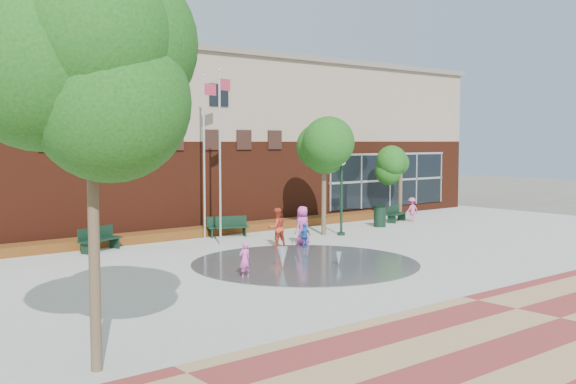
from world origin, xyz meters
TOP-DOWN VIEW (x-y plane):
  - ground at (0.00, 0.00)m, footprint 120.00×120.00m
  - plaza_concrete at (0.00, 4.00)m, footprint 46.00×18.00m
  - paver_band at (0.00, -7.00)m, footprint 46.00×6.00m
  - splash_pad at (0.00, 3.00)m, footprint 8.40×8.40m
  - library_building at (0.00, 17.48)m, footprint 44.40×10.40m
  - flower_bed at (0.00, 11.60)m, footprint 26.00×1.20m
  - flagpole_left at (0.01, 8.60)m, footprint 0.84×0.39m
  - flagpole_right at (0.65, 10.88)m, footprint 0.91×0.32m
  - lamp_right at (6.16, 7.50)m, footprint 0.40×0.40m
  - bench_left at (-4.76, 10.33)m, footprint 2.07×1.34m
  - bench_mid at (1.66, 10.51)m, footprint 2.00×1.18m
  - bench_right at (12.26, 9.44)m, footprint 1.91×1.13m
  - trash_can at (9.95, 8.54)m, footprint 0.68×0.68m
  - tree_big_left at (-10.80, -3.27)m, footprint 5.11×5.11m
  - tree_mid at (5.60, 8.14)m, footprint 3.26×3.26m
  - tree_small_right at (13.37, 10.14)m, footprint 2.51×2.51m
  - water_jet_a at (-1.31, 2.70)m, footprint 0.39×0.39m
  - water_jet_b at (0.58, 1.81)m, footprint 0.22×0.22m
  - child_splash at (-3.24, 2.30)m, footprint 0.45×0.30m
  - adult_red at (1.53, 6.63)m, footprint 0.90×0.75m
  - adult_pink at (2.79, 6.41)m, footprint 0.93×0.71m
  - child_blue at (2.29, 5.69)m, footprint 0.64×0.30m
  - person_bench at (13.00, 8.95)m, footprint 0.94×0.60m

SIDE VIEW (x-z plane):
  - ground at x=0.00m, z-range 0.00..0.00m
  - flower_bed at x=0.00m, z-range -0.20..0.20m
  - water_jet_a at x=-1.31m, z-range -0.38..0.38m
  - water_jet_b at x=0.58m, z-range -0.24..0.24m
  - plaza_concrete at x=0.00m, z-range 0.00..0.01m
  - paver_band at x=0.00m, z-range 0.00..0.01m
  - splash_pad at x=0.00m, z-range 0.00..0.01m
  - bench_right at x=12.26m, z-range -0.16..0.76m
  - bench_mid at x=1.66m, z-range -0.17..0.80m
  - bench_left at x=-4.76m, z-range -0.18..0.83m
  - child_blue at x=2.29m, z-range 0.00..1.07m
  - trash_can at x=9.95m, z-range 0.01..1.12m
  - child_splash at x=-3.24m, z-range 0.00..1.20m
  - person_bench at x=13.00m, z-range 0.00..1.38m
  - adult_red at x=1.53m, z-range 0.00..1.69m
  - adult_pink at x=2.79m, z-range 0.00..1.71m
  - lamp_right at x=6.16m, z-range 0.46..4.22m
  - tree_small_right at x=13.37m, z-range 0.99..5.27m
  - tree_mid at x=5.60m, z-range 1.25..6.75m
  - flagpole_left at x=0.01m, z-range 0.43..8.05m
  - flagpole_right at x=0.65m, z-range 0.45..8.06m
  - library_building at x=0.00m, z-range 0.04..9.24m
  - tree_big_left at x=-10.80m, z-range 1.75..9.92m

